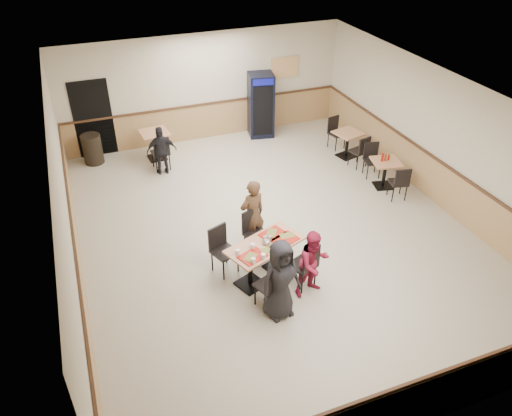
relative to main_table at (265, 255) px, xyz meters
name	(u,v)px	position (x,y,z in m)	size (l,w,h in m)	color
ground	(273,230)	(0.73, 1.33, -0.52)	(10.00, 10.00, 0.00)	beige
room_shell	(299,144)	(2.50, 3.87, 0.06)	(10.00, 10.00, 10.00)	silver
main_table	(265,255)	(0.00, 0.00, 0.00)	(1.61, 1.19, 0.77)	black
main_chairs	(263,257)	(-0.05, -0.02, -0.02)	(1.80, 2.04, 0.98)	black
diner_woman_left	(280,280)	(-0.12, -0.99, 0.25)	(0.75, 0.49, 1.53)	black
diner_woman_right	(313,263)	(0.65, -0.69, 0.15)	(0.64, 0.50, 1.32)	maroon
diner_man_opposite	(252,215)	(0.12, 0.99, 0.25)	(0.56, 0.37, 1.54)	brown
lone_diner	(162,151)	(-0.94, 4.65, 0.13)	(0.75, 0.31, 1.28)	black
tabletop_clutter	(268,244)	(0.03, -0.06, 0.28)	(1.29, 0.97, 0.12)	red
side_table_near	(385,170)	(3.96, 2.05, -0.05)	(0.78, 0.78, 0.70)	black
side_table_near_chair_south	(398,182)	(3.96, 1.49, -0.07)	(0.41, 0.41, 0.89)	black
side_table_near_chair_north	(373,160)	(3.96, 2.61, -0.07)	(0.41, 0.41, 0.89)	black
side_table_far	(347,141)	(3.91, 3.77, -0.04)	(0.80, 0.80, 0.71)	black
side_table_far_chair_south	(358,150)	(3.91, 3.20, -0.06)	(0.42, 0.42, 0.90)	black
side_table_far_chair_north	(337,133)	(3.91, 4.35, -0.06)	(0.42, 0.42, 0.90)	black
condiment_caddy	(385,157)	(3.93, 2.10, 0.27)	(0.23, 0.06, 0.20)	#A11B0B
back_table	(155,141)	(-0.94, 5.53, 0.00)	(0.77, 0.77, 0.77)	black
back_table_chair_lone	(160,152)	(-0.94, 4.91, -0.03)	(0.45, 0.45, 0.98)	black
pepsi_cooler	(261,105)	(2.24, 5.92, 0.40)	(0.81, 0.81, 1.83)	black
trash_bin	(92,149)	(-2.55, 5.88, -0.12)	(0.51, 0.51, 0.80)	black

